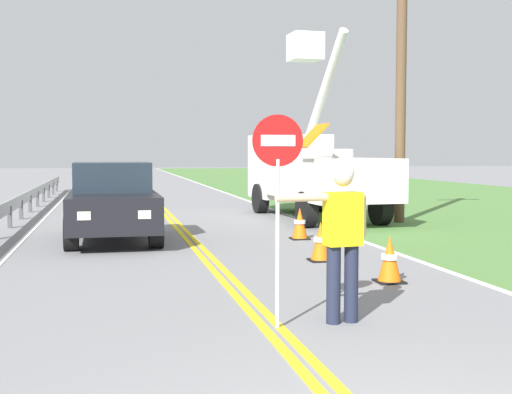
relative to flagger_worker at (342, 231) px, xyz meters
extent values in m
cube|color=#517F3D|center=(10.78, 16.05, -1.04)|extent=(16.00, 110.00, 0.01)
cube|color=yellow|center=(-0.91, 16.05, -1.04)|extent=(0.11, 110.00, 0.01)
cube|color=yellow|center=(-0.73, 16.05, -1.04)|extent=(0.11, 110.00, 0.01)
cube|color=silver|center=(2.78, 16.05, -1.04)|extent=(0.12, 110.00, 0.01)
cube|color=silver|center=(-4.42, 16.05, -1.04)|extent=(0.12, 110.00, 0.01)
cylinder|color=#1E2338|center=(0.12, 0.01, -0.61)|extent=(0.16, 0.16, 0.88)
cylinder|color=#1E2338|center=(-0.10, -0.01, -0.61)|extent=(0.16, 0.16, 0.88)
cube|color=yellow|center=(0.01, 0.00, 0.13)|extent=(0.42, 0.28, 0.60)
cylinder|color=beige|center=(-0.49, -0.05, 0.38)|extent=(0.61, 0.16, 0.09)
cylinder|color=beige|center=(0.25, 0.03, 0.16)|extent=(0.09, 0.09, 0.48)
sphere|color=beige|center=(0.01, 0.00, 0.60)|extent=(0.22, 0.22, 0.22)
sphere|color=white|center=(0.01, 0.00, 0.65)|extent=(0.25, 0.25, 0.25)
cylinder|color=silver|center=(-0.76, -0.08, -0.12)|extent=(0.04, 0.04, 1.85)
cylinder|color=#B71414|center=(-0.76, -0.08, 1.00)|extent=(0.56, 0.03, 0.56)
cube|color=white|center=(-0.76, -0.10, 1.00)|extent=(0.38, 0.01, 0.12)
cube|color=white|center=(3.33, 10.47, 0.16)|extent=(2.57, 4.73, 1.10)
cube|color=white|center=(3.12, 13.91, 0.41)|extent=(2.32, 2.23, 2.00)
cube|color=#1E2833|center=(3.06, 14.94, 0.71)|extent=(1.98, 0.18, 0.90)
cylinder|color=silver|center=(3.38, 9.55, 0.83)|extent=(0.56, 0.56, 0.24)
cylinder|color=silver|center=(3.29, 11.00, 2.48)|extent=(0.42, 3.10, 3.19)
cube|color=white|center=(3.21, 12.46, 3.99)|extent=(0.95, 0.95, 0.80)
cube|color=orange|center=(2.26, 8.60, 1.26)|extent=(0.64, 0.83, 0.59)
cylinder|color=black|center=(2.10, 13.65, -0.59)|extent=(0.37, 0.94, 0.92)
cylinder|color=black|center=(4.16, 13.77, -0.59)|extent=(0.37, 0.94, 0.92)
cylinder|color=black|center=(2.36, 9.37, -0.59)|extent=(0.37, 0.94, 0.92)
cylinder|color=black|center=(4.42, 9.50, -0.59)|extent=(0.37, 0.94, 0.92)
cube|color=black|center=(-2.48, 7.71, -0.35)|extent=(1.88, 4.12, 0.72)
cube|color=#1E2833|center=(-2.48, 7.96, 0.33)|extent=(1.64, 1.74, 0.64)
cube|color=#EAEACC|center=(-1.90, 5.68, -0.30)|extent=(0.24, 0.06, 0.16)
cube|color=#EAEACC|center=(-3.01, 5.67, -0.30)|extent=(0.24, 0.06, 0.16)
cylinder|color=black|center=(-1.64, 6.45, -0.71)|extent=(0.29, 0.68, 0.68)
cylinder|color=black|center=(-3.28, 6.43, -0.71)|extent=(0.29, 0.68, 0.68)
cylinder|color=black|center=(-1.67, 8.99, -0.71)|extent=(0.29, 0.68, 0.68)
cylinder|color=black|center=(-3.31, 8.97, -0.71)|extent=(0.29, 0.68, 0.68)
cylinder|color=brown|center=(5.21, 10.09, 2.95)|extent=(0.28, 0.28, 7.99)
cone|color=orange|center=(1.49, 2.10, -0.70)|extent=(0.36, 0.36, 0.70)
cylinder|color=white|center=(1.49, 2.10, -0.66)|extent=(0.25, 0.25, 0.08)
cube|color=black|center=(1.49, 2.10, -1.03)|extent=(0.40, 0.40, 0.03)
cone|color=orange|center=(1.09, 4.20, -0.70)|extent=(0.36, 0.36, 0.70)
cylinder|color=white|center=(1.09, 4.20, -0.66)|extent=(0.25, 0.25, 0.08)
cube|color=black|center=(1.09, 4.20, -1.03)|extent=(0.40, 0.40, 0.03)
cone|color=orange|center=(1.55, 7.17, -0.70)|extent=(0.36, 0.36, 0.70)
cylinder|color=white|center=(1.55, 7.17, -0.66)|extent=(0.25, 0.25, 0.08)
cube|color=black|center=(1.55, 7.17, -1.03)|extent=(0.40, 0.40, 0.03)
cube|color=#9EA0A3|center=(-5.02, 12.00, -0.50)|extent=(0.06, 32.00, 0.32)
cube|color=#4C4C51|center=(-5.02, 10.86, -0.77)|extent=(0.10, 0.10, 0.55)
cube|color=#4C4C51|center=(-5.02, 13.14, -0.77)|extent=(0.10, 0.10, 0.55)
cube|color=#4C4C51|center=(-5.02, 15.43, -0.77)|extent=(0.10, 0.10, 0.55)
cube|color=#4C4C51|center=(-5.02, 17.72, -0.77)|extent=(0.10, 0.10, 0.55)
cube|color=#4C4C51|center=(-5.02, 20.00, -0.77)|extent=(0.10, 0.10, 0.55)
cube|color=#4C4C51|center=(-5.02, 22.29, -0.77)|extent=(0.10, 0.10, 0.55)
cube|color=#4C4C51|center=(-5.02, 24.57, -0.77)|extent=(0.10, 0.10, 0.55)
cube|color=#4C4C51|center=(-5.02, 26.86, -0.77)|extent=(0.10, 0.10, 0.55)
camera|label=1|loc=(-2.54, -7.20, 0.89)|focal=47.76mm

